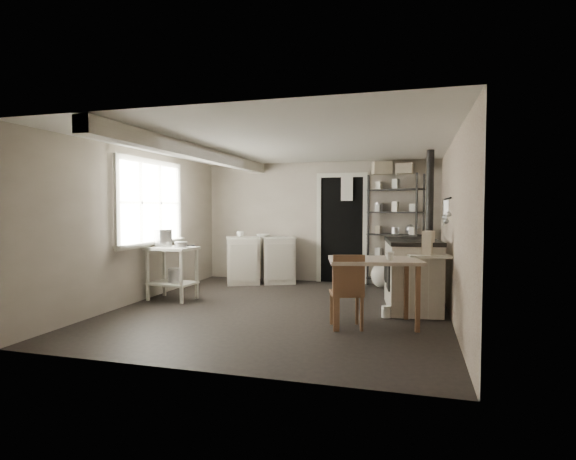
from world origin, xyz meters
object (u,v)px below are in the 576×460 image
(stove, at_px, (412,278))
(work_table, at_px, (374,294))
(prep_table, at_px, (172,274))
(base_cabinets, at_px, (261,259))
(shelf_rack, at_px, (395,234))
(chair, at_px, (346,287))
(flour_sack, at_px, (382,274))
(stockpot, at_px, (163,239))

(stove, bearing_deg, work_table, -120.41)
(prep_table, bearing_deg, base_cabinets, 65.80)
(shelf_rack, bearing_deg, chair, -76.13)
(prep_table, bearing_deg, flour_sack, 32.03)
(stockpot, bearing_deg, base_cabinets, 60.82)
(stove, relative_size, flour_sack, 2.78)
(stockpot, xyz_separation_m, base_cabinets, (0.99, 1.78, -0.48))
(prep_table, bearing_deg, chair, -17.77)
(work_table, bearing_deg, stove, 66.95)
(prep_table, bearing_deg, work_table, -12.45)
(shelf_rack, height_order, stove, shelf_rack)
(shelf_rack, distance_m, chair, 3.10)
(stove, height_order, work_table, stove)
(chair, relative_size, flour_sack, 1.99)
(prep_table, height_order, shelf_rack, shelf_rack)
(chair, bearing_deg, prep_table, 145.05)
(prep_table, relative_size, flour_sack, 1.83)
(stove, xyz_separation_m, flour_sack, (-0.52, 1.56, -0.20))
(shelf_rack, relative_size, chair, 2.28)
(prep_table, xyz_separation_m, stockpot, (-0.18, 0.04, 0.54))
(stove, bearing_deg, prep_table, 178.27)
(base_cabinets, distance_m, shelf_rack, 2.52)
(base_cabinets, relative_size, chair, 1.50)
(work_table, bearing_deg, shelf_rack, 87.15)
(stove, relative_size, work_table, 1.17)
(chair, xyz_separation_m, flour_sack, (0.22, 2.82, -0.24))
(chair, bearing_deg, base_cabinets, 109.34)
(prep_table, xyz_separation_m, stove, (3.58, 0.35, 0.04))
(chair, bearing_deg, stove, 42.25)
(prep_table, distance_m, stove, 3.59)
(stockpot, height_order, base_cabinets, stockpot)
(stockpot, relative_size, shelf_rack, 0.15)
(base_cabinets, distance_m, stove, 3.12)
(stockpot, relative_size, base_cabinets, 0.22)
(stockpot, distance_m, chair, 3.19)
(stockpot, distance_m, stove, 3.80)
(base_cabinets, distance_m, flour_sack, 2.25)
(shelf_rack, height_order, flour_sack, shelf_rack)
(flour_sack, bearing_deg, stockpot, -149.88)
(stockpot, xyz_separation_m, work_table, (3.31, -0.73, -0.56))
(chair, bearing_deg, stockpot, 145.39)
(stove, height_order, chair, chair)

